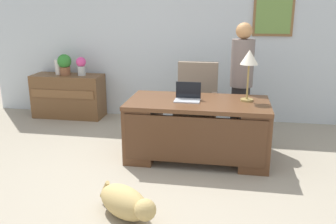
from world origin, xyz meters
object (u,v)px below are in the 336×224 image
object	(u,v)px
desk	(197,128)
vase_with_flowers	(81,65)
desk_lamp	(249,61)
dog_lying	(126,203)
vase_empty	(58,67)
potted_plant	(65,64)
person_standing	(241,82)
armchair	(196,105)
credenza	(69,96)
laptop	(188,96)

from	to	relation	value
desk	vase_with_flowers	xyz separation A→B (m)	(-2.16, 1.49, 0.51)
desk_lamp	desk	bearing A→B (deg)	-167.32
desk	dog_lying	distance (m)	1.61
vase_empty	potted_plant	bearing A→B (deg)	0.00
dog_lying	vase_empty	xyz separation A→B (m)	(-2.07, 2.99, 0.73)
desk_lamp	vase_with_flowers	world-z (taller)	desk_lamp
dog_lying	potted_plant	xyz separation A→B (m)	(-1.94, 2.99, 0.80)
desk	person_standing	distance (m)	1.06
armchair	vase_with_flowers	xyz separation A→B (m)	(-2.06, 0.63, 0.44)
desk_lamp	vase_empty	world-z (taller)	desk_lamp
vase_with_flowers	vase_empty	world-z (taller)	vase_with_flowers
dog_lying	vase_with_flowers	size ratio (longest dim) A/B	2.13
vase_empty	vase_with_flowers	bearing A→B (deg)	0.00
desk	vase_empty	distance (m)	3.03
credenza	potted_plant	size ratio (longest dim) A/B	3.42
credenza	person_standing	xyz separation A→B (m)	(2.98, -0.71, 0.50)
dog_lying	vase_empty	world-z (taller)	vase_empty
desk	person_standing	world-z (taller)	person_standing
person_standing	vase_with_flowers	size ratio (longest dim) A/B	5.37
dog_lying	desk_lamp	xyz separation A→B (m)	(1.12, 1.64, 1.12)
armchair	potted_plant	world-z (taller)	potted_plant
credenza	vase_empty	world-z (taller)	vase_empty
armchair	desk	bearing A→B (deg)	-83.59
vase_with_flowers	potted_plant	xyz separation A→B (m)	(-0.30, -0.00, 0.02)
armchair	person_standing	bearing A→B (deg)	-7.43
armchair	vase_with_flowers	size ratio (longest dim) A/B	3.50
credenza	desk_lamp	xyz separation A→B (m)	(3.04, -1.35, 0.90)
armchair	person_standing	xyz separation A→B (m)	(0.64, -0.08, 0.39)
armchair	person_standing	size ratio (longest dim) A/B	0.65
person_standing	desk_lamp	world-z (taller)	person_standing
armchair	credenza	bearing A→B (deg)	164.99
dog_lying	credenza	bearing A→B (deg)	122.62
desk_lamp	potted_plant	xyz separation A→B (m)	(-3.07, 1.36, -0.32)
potted_plant	person_standing	bearing A→B (deg)	-13.31
desk	armchair	world-z (taller)	armchair
vase_with_flowers	person_standing	bearing A→B (deg)	-14.74
desk	desk_lamp	xyz separation A→B (m)	(0.60, 0.14, 0.86)
credenza	armchair	distance (m)	2.42
desk_lamp	potted_plant	distance (m)	3.37
potted_plant	armchair	bearing A→B (deg)	-14.86
potted_plant	vase_empty	bearing A→B (deg)	180.00
dog_lying	vase_with_flowers	world-z (taller)	vase_with_flowers
laptop	potted_plant	xyz separation A→B (m)	(-2.33, 1.46, 0.13)
credenza	potted_plant	world-z (taller)	potted_plant
desk	potted_plant	size ratio (longest dim) A/B	4.94
armchair	dog_lying	world-z (taller)	armchair
credenza	dog_lying	bearing A→B (deg)	-57.38
laptop	desk_lamp	world-z (taller)	desk_lamp
credenza	potted_plant	bearing A→B (deg)	177.22
person_standing	desk_lamp	distance (m)	0.76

